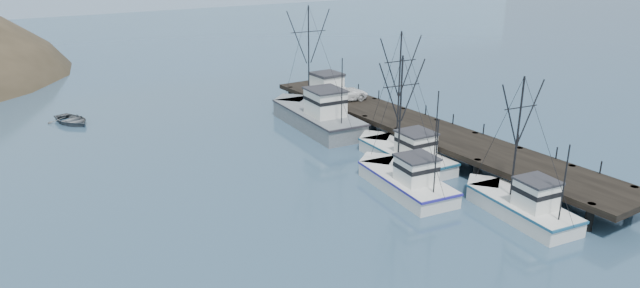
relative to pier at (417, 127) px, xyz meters
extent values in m
plane|color=navy|center=(-14.00, -16.00, -1.69)|extent=(400.00, 400.00, 0.00)
cube|color=black|center=(0.00, 0.00, 0.06)|extent=(6.00, 44.00, 0.50)
cylinder|color=black|center=(-2.60, -20.00, -0.69)|extent=(0.56, 0.56, 2.00)
cylinder|color=black|center=(2.60, -20.00, -0.69)|extent=(0.56, 0.56, 2.00)
cylinder|color=black|center=(-2.60, -15.00, -0.69)|extent=(0.56, 0.56, 2.00)
cylinder|color=black|center=(2.60, -15.00, -0.69)|extent=(0.56, 0.56, 2.00)
cylinder|color=black|center=(-2.60, -10.00, -0.69)|extent=(0.56, 0.56, 2.00)
cylinder|color=black|center=(2.60, -10.00, -0.69)|extent=(0.56, 0.56, 2.00)
cylinder|color=black|center=(-2.60, -5.00, -0.69)|extent=(0.56, 0.56, 2.00)
cylinder|color=black|center=(2.60, -5.00, -0.69)|extent=(0.56, 0.56, 2.00)
cylinder|color=black|center=(-2.60, 0.00, -0.69)|extent=(0.56, 0.56, 2.00)
cylinder|color=black|center=(2.60, 0.00, -0.69)|extent=(0.56, 0.56, 2.00)
cylinder|color=black|center=(-2.60, 5.00, -0.69)|extent=(0.56, 0.56, 2.00)
cylinder|color=black|center=(2.60, 5.00, -0.69)|extent=(0.56, 0.56, 2.00)
cylinder|color=black|center=(-2.60, 10.00, -0.69)|extent=(0.56, 0.56, 2.00)
cylinder|color=black|center=(2.60, 10.00, -0.69)|extent=(0.56, 0.56, 2.00)
cylinder|color=black|center=(-2.60, 15.00, -0.69)|extent=(0.56, 0.56, 2.00)
cylinder|color=black|center=(2.60, 15.00, -0.69)|extent=(0.56, 0.56, 2.00)
cylinder|color=black|center=(-2.60, 20.00, -0.69)|extent=(0.56, 0.56, 2.00)
cylinder|color=black|center=(2.60, 20.00, -0.69)|extent=(0.56, 0.56, 2.00)
cube|color=#9EB2C6|center=(-4.00, 154.00, -1.69)|extent=(360.00, 40.00, 26.00)
cube|color=silver|center=(-4.73, -16.23, -1.24)|extent=(4.32, 8.64, 1.60)
cube|color=silver|center=(-4.16, -12.13, -1.24)|extent=(3.20, 3.20, 1.60)
cube|color=navy|center=(-4.73, -16.23, -0.54)|extent=(4.41, 8.85, 0.18)
cube|color=silver|center=(-4.87, -17.28, 0.51)|extent=(2.56, 2.62, 1.90)
cube|color=#26262B|center=(-4.87, -17.28, 1.54)|extent=(2.78, 2.86, 0.16)
cylinder|color=black|center=(-4.55, -14.97, 3.94)|extent=(0.14, 0.14, 8.76)
cylinder|color=black|center=(-5.16, -19.38, 2.19)|extent=(0.10, 0.10, 5.26)
cube|color=silver|center=(-8.51, -8.19, -1.24)|extent=(4.77, 9.37, 1.60)
cube|color=silver|center=(-7.92, -3.74, -1.24)|extent=(3.59, 3.59, 1.60)
cube|color=navy|center=(-8.51, -8.19, -0.54)|extent=(4.87, 9.61, 0.18)
cube|color=silver|center=(-8.66, -9.33, 0.51)|extent=(2.84, 2.84, 1.90)
cube|color=#26262B|center=(-8.66, -9.33, 1.54)|extent=(3.09, 3.10, 0.16)
cylinder|color=black|center=(-8.33, -6.82, 4.21)|extent=(0.14, 0.14, 9.31)
cylinder|color=black|center=(-8.97, -11.61, 2.35)|extent=(0.10, 0.10, 5.59)
cube|color=silver|center=(-4.47, -3.53, -1.24)|extent=(4.31, 9.83, 1.60)
cube|color=silver|center=(-4.16, 1.27, -1.24)|extent=(3.69, 3.69, 1.60)
cube|color=navy|center=(-4.47, -3.53, -0.54)|extent=(4.40, 10.08, 0.18)
cube|color=silver|center=(-4.55, -4.76, 0.51)|extent=(2.76, 2.87, 1.90)
cube|color=#26262B|center=(-4.55, -4.76, 1.54)|extent=(3.00, 3.13, 0.16)
cylinder|color=black|center=(-4.38, -2.05, 4.69)|extent=(0.14, 0.14, 10.27)
cylinder|color=black|center=(-4.71, -7.22, 2.64)|extent=(0.10, 0.10, 6.16)
cube|color=slate|center=(-5.35, 9.60, -0.94)|extent=(5.62, 13.34, 2.20)
cube|color=slate|center=(-4.78, 16.07, -0.94)|extent=(4.50, 4.50, 2.20)
cube|color=#232127|center=(-5.35, 9.60, 0.06)|extent=(5.74, 13.68, 0.18)
cube|color=silver|center=(-5.49, 7.94, 1.46)|extent=(3.46, 3.93, 2.60)
cube|color=#26262B|center=(-5.49, 7.94, 2.84)|extent=(3.76, 4.28, 0.16)
cylinder|color=black|center=(-5.17, 11.59, 5.55)|extent=(0.14, 0.14, 10.78)
cylinder|color=black|center=(-5.78, 4.62, 3.39)|extent=(0.10, 0.10, 6.47)
cube|color=silver|center=(-1.50, 13.58, 1.56)|extent=(2.80, 3.00, 2.50)
cube|color=#26262B|center=(-1.50, 13.58, 2.96)|extent=(3.00, 3.20, 0.30)
imported|color=white|center=(-0.89, 11.33, 1.12)|extent=(6.15, 3.51, 1.62)
imported|color=#4F5358|center=(-27.00, 25.69, -1.69)|extent=(5.14, 6.18, 1.10)
camera|label=1|loc=(-36.94, -39.10, 16.63)|focal=32.00mm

